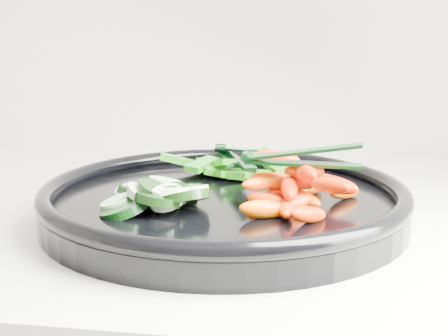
# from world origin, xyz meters

# --- Properties ---
(veggie_tray) EXTENTS (0.49, 0.49, 0.04)m
(veggie_tray) POSITION_xyz_m (-0.05, 1.64, 0.95)
(veggie_tray) COLOR black
(veggie_tray) RESTS_ON counter
(cucumber_pile) EXTENTS (0.12, 0.12, 0.04)m
(cucumber_pile) POSITION_xyz_m (-0.11, 1.60, 0.96)
(cucumber_pile) COLOR black
(cucumber_pile) RESTS_ON veggie_tray
(carrot_pile) EXTENTS (0.12, 0.15, 0.05)m
(carrot_pile) POSITION_xyz_m (0.03, 1.61, 0.97)
(carrot_pile) COLOR #FF4200
(carrot_pile) RESTS_ON veggie_tray
(pepper_pile) EXTENTS (0.16, 0.10, 0.04)m
(pepper_pile) POSITION_xyz_m (-0.06, 1.74, 0.96)
(pepper_pile) COLOR #0E6209
(pepper_pile) RESTS_ON veggie_tray
(tong_carrot) EXTENTS (0.11, 0.02, 0.02)m
(tong_carrot) POSITION_xyz_m (0.03, 1.61, 1.00)
(tong_carrot) COLOR black
(tong_carrot) RESTS_ON carrot_pile
(tong_pepper) EXTENTS (0.06, 0.11, 0.02)m
(tong_pepper) POSITION_xyz_m (-0.05, 1.74, 0.98)
(tong_pepper) COLOR black
(tong_pepper) RESTS_ON pepper_pile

